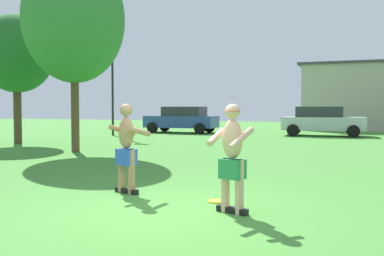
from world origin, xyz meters
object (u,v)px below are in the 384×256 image
object	(u,v)px
lamp_post	(112,67)
tree_behind_players	(74,20)
player_with_cap	(232,154)
car_blue_mid_lot	(182,119)
car_silver_far_end	(322,121)
frisbee	(216,201)
player_in_blue	(127,147)
tree_right_field	(16,54)

from	to	relation	value
lamp_post	tree_behind_players	xyz separation A→B (m)	(3.40, -8.12, 0.80)
player_with_cap	car_blue_mid_lot	distance (m)	19.98
car_blue_mid_lot	tree_behind_players	world-z (taller)	tree_behind_players
car_silver_far_end	frisbee	bearing A→B (deg)	-91.35
player_in_blue	tree_right_field	distance (m)	12.57
player_with_cap	car_blue_mid_lot	bearing A→B (deg)	114.14
player_in_blue	frisbee	size ratio (longest dim) A/B	5.61
player_in_blue	tree_behind_players	xyz separation A→B (m)	(-5.22, 5.70, 3.71)
player_in_blue	lamp_post	size ratio (longest dim) A/B	0.26
tree_right_field	tree_behind_players	world-z (taller)	tree_behind_players
player_with_cap	tree_right_field	size ratio (longest dim) A/B	0.30
lamp_post	player_in_blue	bearing A→B (deg)	-58.07
frisbee	player_in_blue	bearing A→B (deg)	175.68
player_with_cap	player_in_blue	bearing A→B (deg)	160.56
car_blue_mid_lot	tree_behind_players	distance (m)	12.36
player_in_blue	lamp_post	world-z (taller)	lamp_post
player_with_cap	frisbee	size ratio (longest dim) A/B	5.61
lamp_post	tree_right_field	world-z (taller)	lamp_post
player_in_blue	car_silver_far_end	bearing A→B (deg)	82.96
tree_right_field	tree_behind_players	bearing A→B (deg)	-24.34
frisbee	car_silver_far_end	xyz separation A→B (m)	(0.41, 17.60, 0.81)
player_with_cap	lamp_post	world-z (taller)	lamp_post
player_in_blue	lamp_post	distance (m)	16.54
car_blue_mid_lot	car_silver_far_end	world-z (taller)	same
player_with_cap	lamp_post	distance (m)	18.38
frisbee	car_blue_mid_lot	size ratio (longest dim) A/B	0.07
player_with_cap	tree_behind_players	size ratio (longest dim) A/B	0.24
car_silver_far_end	tree_right_field	size ratio (longest dim) A/B	0.81
car_silver_far_end	tree_behind_players	world-z (taller)	tree_behind_players
car_blue_mid_lot	tree_behind_players	bearing A→B (deg)	-86.26
player_in_blue	car_silver_far_end	xyz separation A→B (m)	(2.16, 17.47, -0.02)
car_silver_far_end	lamp_post	distance (m)	11.74
frisbee	tree_behind_players	bearing A→B (deg)	140.01
player_in_blue	tree_behind_players	size ratio (longest dim) A/B	0.24
player_with_cap	tree_right_field	bearing A→B (deg)	144.27
player_with_cap	car_silver_far_end	distance (m)	18.24
frisbee	tree_behind_players	world-z (taller)	tree_behind_players
player_with_cap	car_blue_mid_lot	size ratio (longest dim) A/B	0.38
player_in_blue	car_blue_mid_lot	xyz separation A→B (m)	(-5.99, 17.46, -0.02)
frisbee	car_silver_far_end	bearing A→B (deg)	88.65
car_silver_far_end	tree_behind_players	size ratio (longest dim) A/B	0.65
frisbee	car_blue_mid_lot	xyz separation A→B (m)	(-7.73, 17.59, 0.81)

